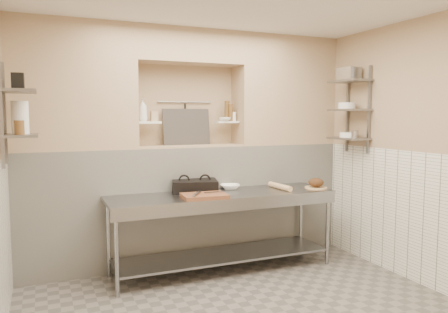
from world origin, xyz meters
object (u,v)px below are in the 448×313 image
jug_left (20,117)px  panini_press (195,186)px  cutting_board (204,196)px  rolling_pin (280,186)px  prep_table (223,216)px  mixing_bowl (230,187)px  bowl_alcove (225,119)px  bottle_soap (143,110)px  bread_loaf (316,183)px

jug_left → panini_press: bearing=8.2°
cutting_board → rolling_pin: (1.03, 0.17, 0.01)m
prep_table → mixing_bowl: (0.19, 0.24, 0.29)m
cutting_board → jug_left: size_ratio=1.57×
panini_press → mixing_bowl: (0.45, 0.01, -0.04)m
panini_press → jug_left: jug_left is taller
panini_press → mixing_bowl: panini_press is taller
rolling_pin → bowl_alcove: bearing=134.2°
rolling_pin → panini_press: bearing=167.9°
jug_left → prep_table: bearing=0.9°
prep_table → panini_press: bearing=139.6°
prep_table → mixing_bowl: 0.42m
panini_press → cutting_board: (-0.02, -0.39, -0.05)m
rolling_pin → jug_left: size_ratio=1.43×
panini_press → rolling_pin: (1.01, -0.22, -0.04)m
mixing_bowl → bottle_soap: 1.37m
bowl_alcove → jug_left: jug_left is taller
bread_loaf → bottle_soap: bottle_soap is taller
rolling_pin → bread_loaf: size_ratio=2.34×
bread_loaf → mixing_bowl: bearing=160.7°
mixing_bowl → bowl_alcove: 0.86m
cutting_board → jug_left: bearing=175.7°
bread_loaf → bowl_alcove: bearing=146.0°
rolling_pin → bottle_soap: (-1.52, 0.55, 0.91)m
mixing_bowl → bottle_soap: size_ratio=0.90×
panini_press → cutting_board: bearing=-79.2°
panini_press → bowl_alcove: 0.97m
panini_press → rolling_pin: 1.03m
bread_loaf → bowl_alcove: (-0.94, 0.63, 0.77)m
bottle_soap → jug_left: size_ratio=0.88×
cutting_board → rolling_pin: size_ratio=1.10×
panini_press → jug_left: size_ratio=1.94×
prep_table → bread_loaf: bearing=-5.2°
bowl_alcove → prep_table: bearing=-114.8°
prep_table → panini_press: size_ratio=4.44×
bottle_soap → cutting_board: bearing=-55.7°
rolling_pin → prep_table: bearing=-179.5°
cutting_board → bottle_soap: bottle_soap is taller
bread_loaf → bottle_soap: (-1.96, 0.66, 0.87)m
cutting_board → bread_loaf: bearing=2.3°
prep_table → mixing_bowl: bearing=51.3°
cutting_board → bread_loaf: (1.46, 0.06, 0.05)m
bread_loaf → jug_left: size_ratio=0.61×
panini_press → bread_loaf: (1.44, -0.33, 0.00)m
mixing_bowl → rolling_pin: rolling_pin is taller
bowl_alcove → rolling_pin: bearing=-45.8°
rolling_pin → jug_left: bearing=-179.2°
cutting_board → bowl_alcove: size_ratio=3.13×
cutting_board → bottle_soap: bearing=124.3°
prep_table → bread_loaf: (1.18, -0.11, 0.33)m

